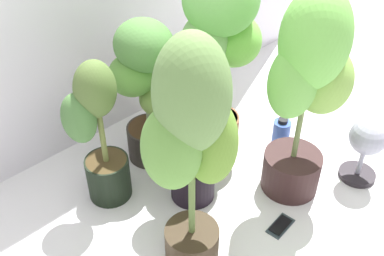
{
  "coord_description": "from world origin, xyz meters",
  "views": [
    {
      "loc": [
        -1.1,
        -0.98,
        1.61
      ],
      "look_at": [
        0.01,
        0.19,
        0.35
      ],
      "focal_mm": 42.81,
      "sensor_mm": 36.0,
      "label": 1
    }
  ],
  "objects_px": {
    "potted_plant_back_right": "(220,35)",
    "potted_plant_front_right": "(308,83)",
    "floor_fan": "(367,142)",
    "nutrient_bottle": "(281,135)",
    "potted_plant_center": "(192,129)",
    "potted_plant_back_center": "(148,82)",
    "potted_plant_front_left": "(192,141)",
    "potted_plant_back_left": "(98,134)",
    "cell_phone": "(280,226)"
  },
  "relations": [
    {
      "from": "floor_fan",
      "to": "nutrient_bottle",
      "type": "xyz_separation_m",
      "value": [
        -0.11,
        0.4,
        -0.13
      ]
    },
    {
      "from": "potted_plant_front_left",
      "to": "nutrient_bottle",
      "type": "xyz_separation_m",
      "value": [
        0.82,
        0.18,
        -0.54
      ]
    },
    {
      "from": "cell_phone",
      "to": "nutrient_bottle",
      "type": "relative_size",
      "value": 0.77
    },
    {
      "from": "potted_plant_center",
      "to": "potted_plant_front_right",
      "type": "bearing_deg",
      "value": -35.83
    },
    {
      "from": "potted_plant_back_left",
      "to": "floor_fan",
      "type": "relative_size",
      "value": 2.11
    },
    {
      "from": "potted_plant_back_left",
      "to": "cell_phone",
      "type": "relative_size",
      "value": 4.84
    },
    {
      "from": "potted_plant_center",
      "to": "nutrient_bottle",
      "type": "height_order",
      "value": "potted_plant_center"
    },
    {
      "from": "potted_plant_center",
      "to": "cell_phone",
      "type": "relative_size",
      "value": 4.52
    },
    {
      "from": "potted_plant_back_left",
      "to": "nutrient_bottle",
      "type": "bearing_deg",
      "value": -22.27
    },
    {
      "from": "potted_plant_back_left",
      "to": "nutrient_bottle",
      "type": "relative_size",
      "value": 3.7
    },
    {
      "from": "potted_plant_back_right",
      "to": "potted_plant_back_left",
      "type": "bearing_deg",
      "value": 173.2
    },
    {
      "from": "potted_plant_center",
      "to": "potted_plant_front_right",
      "type": "xyz_separation_m",
      "value": [
        0.39,
        -0.28,
        0.19
      ]
    },
    {
      "from": "potted_plant_back_center",
      "to": "nutrient_bottle",
      "type": "bearing_deg",
      "value": -39.05
    },
    {
      "from": "potted_plant_front_right",
      "to": "nutrient_bottle",
      "type": "height_order",
      "value": "potted_plant_front_right"
    },
    {
      "from": "potted_plant_back_center",
      "to": "nutrient_bottle",
      "type": "relative_size",
      "value": 3.91
    },
    {
      "from": "potted_plant_back_center",
      "to": "potted_plant_center",
      "type": "distance_m",
      "value": 0.36
    },
    {
      "from": "potted_plant_center",
      "to": "potted_plant_front_right",
      "type": "relative_size",
      "value": 0.67
    },
    {
      "from": "potted_plant_back_center",
      "to": "potted_plant_center",
      "type": "bearing_deg",
      "value": -98.01
    },
    {
      "from": "potted_plant_back_left",
      "to": "potted_plant_center",
      "type": "relative_size",
      "value": 1.07
    },
    {
      "from": "potted_plant_back_center",
      "to": "cell_phone",
      "type": "xyz_separation_m",
      "value": [
        0.1,
        -0.77,
        -0.45
      ]
    },
    {
      "from": "potted_plant_back_right",
      "to": "potted_plant_front_right",
      "type": "height_order",
      "value": "potted_plant_front_right"
    },
    {
      "from": "potted_plant_back_left",
      "to": "potted_plant_front_left",
      "type": "distance_m",
      "value": 0.6
    },
    {
      "from": "potted_plant_back_left",
      "to": "potted_plant_front_right",
      "type": "distance_m",
      "value": 0.92
    },
    {
      "from": "nutrient_bottle",
      "to": "potted_plant_center",
      "type": "bearing_deg",
      "value": 172.67
    },
    {
      "from": "potted_plant_center",
      "to": "nutrient_bottle",
      "type": "bearing_deg",
      "value": -7.33
    },
    {
      "from": "potted_plant_front_left",
      "to": "nutrient_bottle",
      "type": "height_order",
      "value": "potted_plant_front_left"
    },
    {
      "from": "floor_fan",
      "to": "potted_plant_back_right",
      "type": "bearing_deg",
      "value": 74.26
    },
    {
      "from": "potted_plant_center",
      "to": "potted_plant_front_right",
      "type": "distance_m",
      "value": 0.52
    },
    {
      "from": "potted_plant_back_center",
      "to": "floor_fan",
      "type": "height_order",
      "value": "potted_plant_back_center"
    },
    {
      "from": "potted_plant_front_right",
      "to": "floor_fan",
      "type": "xyz_separation_m",
      "value": [
        0.3,
        -0.2,
        -0.37
      ]
    },
    {
      "from": "cell_phone",
      "to": "potted_plant_back_left",
      "type": "bearing_deg",
      "value": 26.98
    },
    {
      "from": "potted_plant_front_right",
      "to": "cell_phone",
      "type": "xyz_separation_m",
      "value": [
        -0.24,
        -0.13,
        -0.59
      ]
    },
    {
      "from": "potted_plant_front_left",
      "to": "cell_phone",
      "type": "relative_size",
      "value": 6.87
    },
    {
      "from": "potted_plant_back_center",
      "to": "potted_plant_front_left",
      "type": "height_order",
      "value": "potted_plant_front_left"
    },
    {
      "from": "potted_plant_center",
      "to": "floor_fan",
      "type": "relative_size",
      "value": 1.97
    },
    {
      "from": "potted_plant_back_left",
      "to": "potted_plant_back_right",
      "type": "relative_size",
      "value": 0.74
    },
    {
      "from": "nutrient_bottle",
      "to": "potted_plant_front_right",
      "type": "bearing_deg",
      "value": -131.46
    },
    {
      "from": "potted_plant_front_left",
      "to": "floor_fan",
      "type": "bearing_deg",
      "value": -13.55
    },
    {
      "from": "potted_plant_back_right",
      "to": "cell_phone",
      "type": "bearing_deg",
      "value": -109.85
    },
    {
      "from": "potted_plant_front_left",
      "to": "floor_fan",
      "type": "relative_size",
      "value": 2.99
    },
    {
      "from": "potted_plant_back_center",
      "to": "floor_fan",
      "type": "distance_m",
      "value": 1.07
    },
    {
      "from": "potted_plant_back_center",
      "to": "potted_plant_back_right",
      "type": "xyz_separation_m",
      "value": [
        0.33,
        -0.15,
        0.18
      ]
    },
    {
      "from": "potted_plant_back_left",
      "to": "floor_fan",
      "type": "distance_m",
      "value": 1.25
    },
    {
      "from": "potted_plant_center",
      "to": "potted_plant_front_left",
      "type": "relative_size",
      "value": 0.66
    },
    {
      "from": "potted_plant_front_right",
      "to": "floor_fan",
      "type": "height_order",
      "value": "potted_plant_front_right"
    },
    {
      "from": "potted_plant_back_center",
      "to": "potted_plant_front_right",
      "type": "height_order",
      "value": "potted_plant_front_right"
    },
    {
      "from": "potted_plant_front_right",
      "to": "potted_plant_center",
      "type": "bearing_deg",
      "value": 144.17
    },
    {
      "from": "potted_plant_back_left",
      "to": "potted_plant_center",
      "type": "bearing_deg",
      "value": -43.8
    },
    {
      "from": "potted_plant_front_left",
      "to": "nutrient_bottle",
      "type": "bearing_deg",
      "value": 12.31
    },
    {
      "from": "floor_fan",
      "to": "potted_plant_center",
      "type": "bearing_deg",
      "value": 104.82
    }
  ]
}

